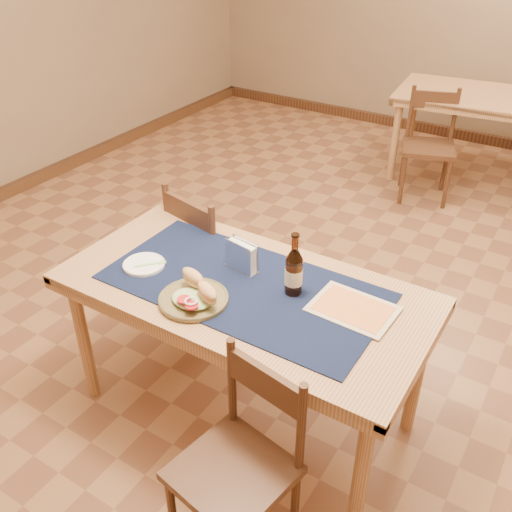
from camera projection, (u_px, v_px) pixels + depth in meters
The scene contains 14 objects.
room at pixel (335, 89), 2.66m from camera, with size 6.04×7.04×2.84m.
main_table at pixel (244, 302), 2.49m from camera, with size 1.60×0.80×0.75m.
placemat at pixel (244, 286), 2.44m from camera, with size 1.20×0.60×0.01m, color #0E1836.
baseboard at pixel (318, 315), 3.39m from camera, with size 6.00×7.00×0.10m.
back_table at pixel (500, 107), 4.73m from camera, with size 1.77×1.03×0.75m.
chair_main_far at pixel (213, 256), 3.16m from camera, with size 0.50×0.50×0.91m.
chair_main_near at pixel (240, 462), 2.06m from camera, with size 0.45×0.45×0.83m.
chair_back_near at pixel (429, 144), 4.61m from camera, with size 0.51×0.51×0.88m.
sandwich_plate at pixel (195, 296), 2.32m from camera, with size 0.29×0.29×0.11m.
side_plate at pixel (144, 264), 2.56m from camera, with size 0.19×0.19×0.02m.
fork at pixel (153, 264), 2.55m from camera, with size 0.11×0.12×0.00m.
beer_bottle at pixel (294, 272), 2.34m from camera, with size 0.08×0.08×0.28m.
napkin_holder at pixel (242, 256), 2.51m from camera, with size 0.17×0.08×0.14m.
menu_card at pixel (353, 309), 2.30m from camera, with size 0.34×0.26×0.01m.
Camera 1 is at (1.10, -2.45, 2.18)m, focal length 40.00 mm.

